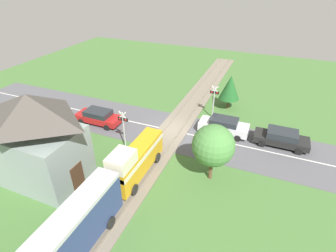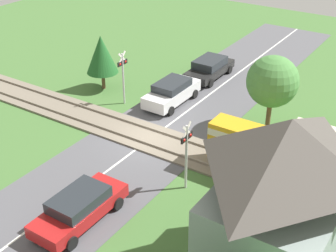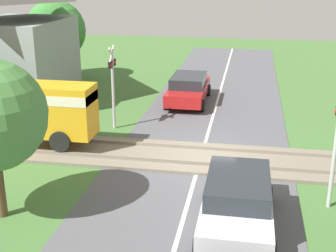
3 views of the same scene
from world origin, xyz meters
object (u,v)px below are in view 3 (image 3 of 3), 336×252
(car_near_crossing, at_px, (237,201))
(station_building, at_px, (20,36))
(car_far_side, at_px, (189,88))
(crossing_signal_east_approach, at_px, (113,77))

(car_near_crossing, bearing_deg, station_building, 46.75)
(car_far_side, relative_size, station_building, 0.67)
(car_near_crossing, relative_size, car_far_side, 0.98)
(car_near_crossing, xyz_separation_m, station_building, (10.34, 10.99, 2.52))
(car_far_side, distance_m, station_building, 8.63)
(crossing_signal_east_approach, bearing_deg, car_far_side, -29.63)
(car_near_crossing, height_order, station_building, station_building)
(crossing_signal_east_approach, relative_size, station_building, 0.52)
(crossing_signal_east_approach, distance_m, station_building, 6.43)
(car_far_side, xyz_separation_m, station_building, (-1.44, 8.11, 2.58))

